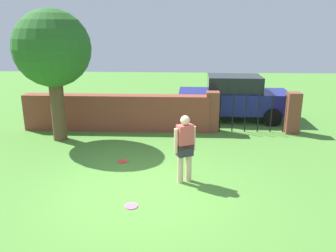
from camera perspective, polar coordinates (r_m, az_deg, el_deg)
ground_plane at (r=7.75m, az=-4.11°, el=-10.95°), size 40.00×40.00×0.00m
brick_wall at (r=12.07m, az=-8.61°, el=2.23°), size 6.47×0.50×1.25m
tree at (r=11.10m, az=-18.77°, el=11.91°), size 2.33×2.33×4.06m
person at (r=7.87m, az=2.83°, el=-3.34°), size 0.49×0.36×1.62m
fence_gate at (r=12.03m, az=13.89°, el=2.24°), size 3.17×0.44×1.40m
car at (r=13.51m, az=10.86°, el=4.67°), size 4.23×1.98×1.72m
frisbee_red at (r=9.40m, az=-7.61°, el=-5.89°), size 0.27×0.27×0.02m
frisbee_pink at (r=7.21m, az=-6.16°, el=-13.17°), size 0.27×0.27×0.02m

